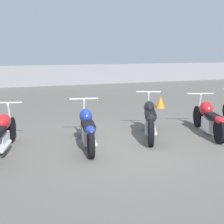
{
  "coord_description": "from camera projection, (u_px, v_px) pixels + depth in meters",
  "views": [
    {
      "loc": [
        -2.5,
        -6.03,
        2.05
      ],
      "look_at": [
        0.0,
        0.62,
        0.65
      ],
      "focal_mm": 50.0,
      "sensor_mm": 36.0,
      "label": 1
    }
  ],
  "objects": [
    {
      "name": "ground_plane",
      "position": [
        122.0,
        146.0,
        6.8
      ],
      "size": [
        60.0,
        60.0,
        0.0
      ],
      "primitive_type": "plane",
      "color": "#5B5954"
    },
    {
      "name": "motorcycle_slot_2",
      "position": [
        87.0,
        129.0,
        6.66
      ],
      "size": [
        0.71,
        2.08,
        0.97
      ],
      "rotation": [
        0.0,
        0.0,
        -0.18
      ],
      "color": "black",
      "rests_on": "ground_plane"
    },
    {
      "name": "fence_back",
      "position": [
        40.0,
        76.0,
        18.19
      ],
      "size": [
        40.0,
        0.04,
        1.23
      ],
      "color": "gray",
      "rests_on": "ground_plane"
    },
    {
      "name": "motorcycle_slot_1",
      "position": [
        2.0,
        134.0,
        6.27
      ],
      "size": [
        0.81,
        2.04,
        0.94
      ],
      "rotation": [
        0.0,
        0.0,
        -0.27
      ],
      "color": "black",
      "rests_on": "ground_plane"
    },
    {
      "name": "motorcycle_slot_3",
      "position": [
        150.0,
        119.0,
        7.39
      ],
      "size": [
        1.01,
        1.94,
        1.04
      ],
      "rotation": [
        0.0,
        0.0,
        -0.42
      ],
      "color": "black",
      "rests_on": "ground_plane"
    },
    {
      "name": "motorcycle_slot_4",
      "position": [
        209.0,
        118.0,
        7.68
      ],
      "size": [
        0.94,
        2.06,
        0.95
      ],
      "rotation": [
        0.0,
        0.0,
        -0.32
      ],
      "color": "black",
      "rests_on": "ground_plane"
    },
    {
      "name": "traffic_cone_near",
      "position": [
        161.0,
        102.0,
        11.36
      ],
      "size": [
        0.32,
        0.32,
        0.43
      ],
      "color": "orange",
      "rests_on": "ground_plane"
    }
  ]
}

